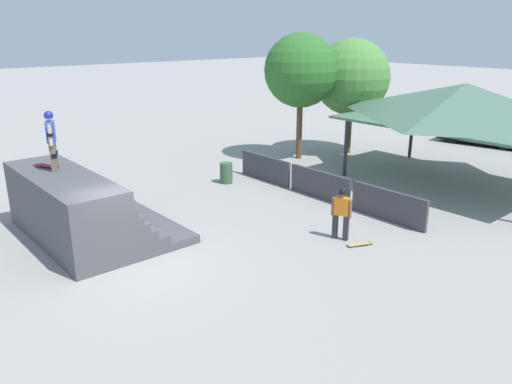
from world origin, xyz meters
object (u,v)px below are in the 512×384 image
trash_bin (226,173)px  parked_car_black (482,133)px  bystander_walking (341,210)px  skateboard_on_deck (48,166)px  skater_on_deck (51,136)px  tree_far_back (352,77)px  skateboard_on_ground (361,244)px  tree_beside_pavilion (301,71)px

trash_bin → parked_car_black: bearing=77.7°
bystander_walking → skateboard_on_deck: bearing=23.0°
skateboard_on_deck → trash_bin: size_ratio=0.98×
skater_on_deck → tree_far_back: size_ratio=0.31×
skateboard_on_ground → tree_far_back: tree_far_back is taller
tree_far_back → trash_bin: bearing=-88.5°
skateboard_on_deck → tree_beside_pavilion: bearing=72.5°
skateboard_on_ground → tree_far_back: 12.37m
bystander_walking → parked_car_black: bearing=-99.1°
bystander_walking → parked_car_black: bystander_walking is taller
skater_on_deck → skateboard_on_deck: size_ratio=2.11×
skateboard_on_deck → tree_far_back: 15.30m
skateboard_on_ground → tree_beside_pavilion: tree_beside_pavilion is taller
tree_beside_pavilion → parked_car_black: 11.41m
bystander_walking → tree_beside_pavilion: 10.54m
tree_beside_pavilion → trash_bin: bearing=-79.0°
skater_on_deck → tree_beside_pavilion: tree_beside_pavilion is taller
skateboard_on_deck → skateboard_on_ground: size_ratio=1.04×
bystander_walking → parked_car_black: 16.50m
skateboard_on_deck → tree_beside_pavilion: (-1.56, 12.42, 2.12)m
skater_on_deck → parked_car_black: bearing=107.4°
skateboard_on_ground → tree_beside_pavilion: 11.33m
bystander_walking → skateboard_on_ground: (0.72, 0.10, -0.89)m
parked_car_black → skateboard_on_deck: bearing=-106.8°
tree_beside_pavilion → skater_on_deck: bearing=-81.1°
skateboard_on_deck → bystander_walking: skateboard_on_deck is taller
tree_far_back → parked_car_black: bearing=63.8°
skater_on_deck → parked_car_black: skater_on_deck is taller
bystander_walking → parked_car_black: size_ratio=0.35×
skater_on_deck → trash_bin: 7.61m
skater_on_deck → trash_bin: (-0.91, 7.09, -2.61)m
skateboard_on_ground → trash_bin: size_ratio=0.95×
tree_far_back → tree_beside_pavilion: bearing=-106.3°
tree_beside_pavilion → trash_bin: (1.02, -5.25, -3.78)m
tree_far_back → trash_bin: tree_far_back is taller
skater_on_deck → parked_car_black: (2.40, 22.26, -2.44)m
parked_car_black → bystander_walking: bearing=-87.3°
skateboard_on_ground → parked_car_black: parked_car_black is taller
skater_on_deck → skateboard_on_ground: 9.62m
tree_beside_pavilion → tree_far_back: tree_beside_pavilion is taller
bystander_walking → trash_bin: size_ratio=1.89×
skateboard_on_ground → tree_beside_pavilion: bearing=78.0°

